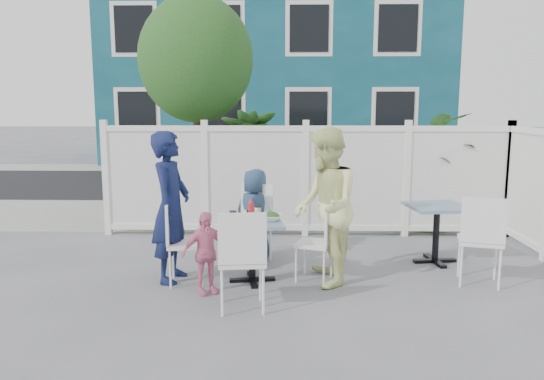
{
  "coord_description": "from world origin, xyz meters",
  "views": [
    {
      "loc": [
        -0.2,
        -5.18,
        1.91
      ],
      "look_at": [
        -0.34,
        0.74,
        0.94
      ],
      "focal_mm": 35.0,
      "sensor_mm": 36.0,
      "label": 1
    }
  ],
  "objects_px": {
    "chair_left": "(179,236)",
    "toddler": "(205,253)",
    "boy": "(255,214)",
    "woman": "(325,207)",
    "main_table": "(252,235)",
    "chair_right": "(321,237)",
    "utility_cabinet": "(178,175)",
    "chair_back": "(253,217)",
    "spare_table": "(437,218)",
    "chair_near": "(242,254)",
    "man": "(171,207)"
  },
  "relations": [
    {
      "from": "main_table",
      "to": "man",
      "type": "height_order",
      "value": "man"
    },
    {
      "from": "chair_left",
      "to": "boy",
      "type": "bearing_deg",
      "value": 134.66
    },
    {
      "from": "chair_left",
      "to": "chair_near",
      "type": "xyz_separation_m",
      "value": [
        0.74,
        -0.79,
        0.04
      ]
    },
    {
      "from": "boy",
      "to": "utility_cabinet",
      "type": "bearing_deg",
      "value": -39.63
    },
    {
      "from": "chair_back",
      "to": "man",
      "type": "distance_m",
      "value": 1.15
    },
    {
      "from": "main_table",
      "to": "toddler",
      "type": "xyz_separation_m",
      "value": [
        -0.45,
        -0.38,
        -0.09
      ]
    },
    {
      "from": "chair_back",
      "to": "boy",
      "type": "distance_m",
      "value": 0.13
    },
    {
      "from": "man",
      "to": "chair_near",
      "type": "bearing_deg",
      "value": -129.56
    },
    {
      "from": "toddler",
      "to": "main_table",
      "type": "bearing_deg",
      "value": 8.78
    },
    {
      "from": "utility_cabinet",
      "to": "spare_table",
      "type": "bearing_deg",
      "value": -29.11
    },
    {
      "from": "chair_right",
      "to": "toddler",
      "type": "xyz_separation_m",
      "value": [
        -1.19,
        -0.42,
        -0.06
      ]
    },
    {
      "from": "chair_back",
      "to": "boy",
      "type": "height_order",
      "value": "boy"
    },
    {
      "from": "main_table",
      "to": "woman",
      "type": "xyz_separation_m",
      "value": [
        0.78,
        -0.04,
        0.32
      ]
    },
    {
      "from": "spare_table",
      "to": "man",
      "type": "distance_m",
      "value": 3.15
    },
    {
      "from": "utility_cabinet",
      "to": "boy",
      "type": "xyz_separation_m",
      "value": [
        1.52,
        -2.76,
        -0.12
      ]
    },
    {
      "from": "chair_back",
      "to": "boy",
      "type": "xyz_separation_m",
      "value": [
        0.01,
        0.13,
        0.01
      ]
    },
    {
      "from": "chair_near",
      "to": "chair_left",
      "type": "bearing_deg",
      "value": 125.99
    },
    {
      "from": "boy",
      "to": "woman",
      "type": "bearing_deg",
      "value": 151.7
    },
    {
      "from": "boy",
      "to": "chair_left",
      "type": "bearing_deg",
      "value": 73.24
    },
    {
      "from": "utility_cabinet",
      "to": "chair_left",
      "type": "height_order",
      "value": "utility_cabinet"
    },
    {
      "from": "chair_back",
      "to": "toddler",
      "type": "distance_m",
      "value": 1.22
    },
    {
      "from": "boy",
      "to": "chair_right",
      "type": "bearing_deg",
      "value": 153.06
    },
    {
      "from": "main_table",
      "to": "chair_right",
      "type": "bearing_deg",
      "value": 3.04
    },
    {
      "from": "chair_left",
      "to": "chair_near",
      "type": "distance_m",
      "value": 1.08
    },
    {
      "from": "utility_cabinet",
      "to": "chair_back",
      "type": "xyz_separation_m",
      "value": [
        1.51,
        -2.89,
        -0.13
      ]
    },
    {
      "from": "woman",
      "to": "toddler",
      "type": "bearing_deg",
      "value": -77.78
    },
    {
      "from": "utility_cabinet",
      "to": "chair_back",
      "type": "distance_m",
      "value": 3.27
    },
    {
      "from": "chair_left",
      "to": "boy",
      "type": "relative_size",
      "value": 0.79
    },
    {
      "from": "utility_cabinet",
      "to": "chair_left",
      "type": "relative_size",
      "value": 1.53
    },
    {
      "from": "main_table",
      "to": "spare_table",
      "type": "xyz_separation_m",
      "value": [
        2.18,
        0.75,
        0.03
      ]
    },
    {
      "from": "chair_left",
      "to": "woman",
      "type": "height_order",
      "value": "woman"
    },
    {
      "from": "spare_table",
      "to": "woman",
      "type": "bearing_deg",
      "value": -150.44
    },
    {
      "from": "main_table",
      "to": "chair_right",
      "type": "relative_size",
      "value": 0.87
    },
    {
      "from": "toddler",
      "to": "boy",
      "type": "bearing_deg",
      "value": 39.83
    },
    {
      "from": "chair_left",
      "to": "toddler",
      "type": "height_order",
      "value": "chair_left"
    },
    {
      "from": "chair_left",
      "to": "toddler",
      "type": "distance_m",
      "value": 0.46
    },
    {
      "from": "chair_right",
      "to": "chair_left",
      "type": "bearing_deg",
      "value": 113.0
    },
    {
      "from": "spare_table",
      "to": "man",
      "type": "height_order",
      "value": "man"
    },
    {
      "from": "main_table",
      "to": "chair_near",
      "type": "xyz_separation_m",
      "value": [
        -0.04,
        -0.86,
        0.04
      ]
    },
    {
      "from": "man",
      "to": "woman",
      "type": "xyz_separation_m",
      "value": [
        1.65,
        -0.08,
        0.02
      ]
    },
    {
      "from": "utility_cabinet",
      "to": "chair_near",
      "type": "distance_m",
      "value": 4.76
    },
    {
      "from": "main_table",
      "to": "utility_cabinet",
      "type": "bearing_deg",
      "value": 112.8
    },
    {
      "from": "chair_near",
      "to": "woman",
      "type": "distance_m",
      "value": 1.18
    },
    {
      "from": "utility_cabinet",
      "to": "woman",
      "type": "xyz_separation_m",
      "value": [
        2.31,
        -3.7,
        0.16
      ]
    },
    {
      "from": "main_table",
      "to": "chair_back",
      "type": "xyz_separation_m",
      "value": [
        -0.03,
        0.76,
        0.03
      ]
    },
    {
      "from": "main_table",
      "to": "man",
      "type": "xyz_separation_m",
      "value": [
        -0.87,
        0.03,
        0.3
      ]
    },
    {
      "from": "main_table",
      "to": "spare_table",
      "type": "distance_m",
      "value": 2.3
    },
    {
      "from": "spare_table",
      "to": "toddler",
      "type": "bearing_deg",
      "value": -156.74
    },
    {
      "from": "spare_table",
      "to": "utility_cabinet",
      "type": "bearing_deg",
      "value": 141.98
    },
    {
      "from": "woman",
      "to": "chair_right",
      "type": "bearing_deg",
      "value": -160.13
    }
  ]
}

